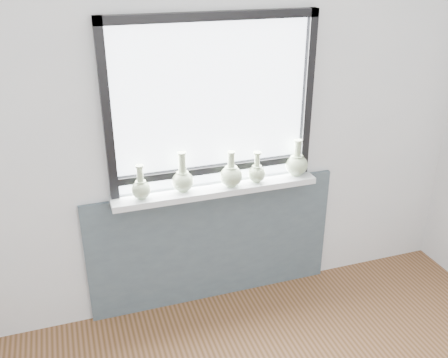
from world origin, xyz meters
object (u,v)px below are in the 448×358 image
object	(u,v)px
vase_d	(257,172)
vase_b	(183,179)
windowsill	(216,189)
vase_a	(141,188)
vase_e	(297,163)
vase_c	(231,175)

from	to	relation	value
vase_d	vase_b	bearing A→B (deg)	177.85
windowsill	vase_a	distance (m)	0.48
vase_d	vase_e	bearing A→B (deg)	3.61
vase_c	vase_d	distance (m)	0.18
vase_a	vase_b	world-z (taller)	vase_b
vase_a	vase_d	xyz separation A→B (m)	(0.75, 0.00, -0.00)
windowsill	vase_b	xyz separation A→B (m)	(-0.21, 0.01, 0.10)
windowsill	vase_c	world-z (taller)	vase_c
vase_d	windowsill	bearing A→B (deg)	177.54
vase_b	vase_e	xyz separation A→B (m)	(0.77, 0.00, -0.00)
windowsill	vase_c	xyz separation A→B (m)	(0.09, -0.02, 0.10)
vase_c	vase_d	xyz separation A→B (m)	(0.18, 0.01, -0.01)
vase_b	vase_c	bearing A→B (deg)	-5.26
vase_b	vase_d	world-z (taller)	vase_b
vase_a	vase_c	distance (m)	0.57
vase_a	vase_e	xyz separation A→B (m)	(1.03, 0.02, 0.01)
vase_b	vase_c	distance (m)	0.31
vase_a	vase_d	bearing A→B (deg)	0.12
vase_a	vase_b	size ratio (longest dim) A/B	0.83
vase_a	vase_d	world-z (taller)	vase_a
vase_d	vase_e	size ratio (longest dim) A/B	0.83
vase_d	vase_e	xyz separation A→B (m)	(0.29, 0.02, 0.01)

